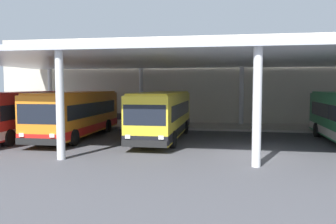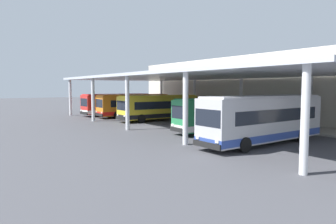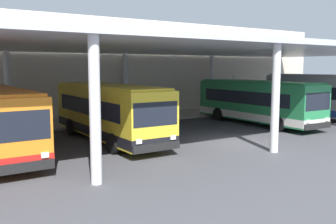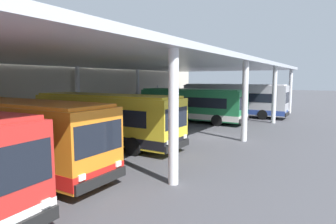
{
  "view_description": "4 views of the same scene",
  "coord_description": "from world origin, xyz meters",
  "px_view_note": "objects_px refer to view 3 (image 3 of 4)",
  "views": [
    {
      "loc": [
        -1.34,
        -17.88,
        3.56
      ],
      "look_at": [
        -4.89,
        2.96,
        1.97
      ],
      "focal_mm": 36.61,
      "sensor_mm": 36.0,
      "label": 1
    },
    {
      "loc": [
        26.67,
        -15.94,
        4.2
      ],
      "look_at": [
        -0.33,
        2.51,
        1.51
      ],
      "focal_mm": 32.61,
      "sensor_mm": 36.0,
      "label": 2
    },
    {
      "loc": [
        -14.23,
        -14.81,
        4.14
      ],
      "look_at": [
        -2.64,
        2.97,
        1.61
      ],
      "focal_mm": 40.2,
      "sensor_mm": 36.0,
      "label": 3
    },
    {
      "loc": [
        -18.61,
        -8.02,
        4.1
      ],
      "look_at": [
        0.94,
        4.02,
        1.46
      ],
      "focal_mm": 30.55,
      "sensor_mm": 36.0,
      "label": 4
    }
  ],
  "objects_px": {
    "banner_sign": "(234,91)",
    "trash_bin": "(48,117)",
    "bus_far_bay": "(257,101)",
    "bus_middle_bay": "(108,111)",
    "bus_departing": "(333,97)"
  },
  "relations": [
    {
      "from": "banner_sign",
      "to": "trash_bin",
      "type": "bearing_deg",
      "value": 177.9
    },
    {
      "from": "bus_far_bay",
      "to": "banner_sign",
      "type": "bearing_deg",
      "value": 59.96
    },
    {
      "from": "bus_middle_bay",
      "to": "trash_bin",
      "type": "distance_m",
      "value": 7.11
    },
    {
      "from": "bus_far_bay",
      "to": "banner_sign",
      "type": "relative_size",
      "value": 3.31
    },
    {
      "from": "bus_middle_bay",
      "to": "banner_sign",
      "type": "relative_size",
      "value": 3.29
    },
    {
      "from": "bus_middle_bay",
      "to": "trash_bin",
      "type": "height_order",
      "value": "bus_middle_bay"
    },
    {
      "from": "trash_bin",
      "to": "bus_far_bay",
      "type": "bearing_deg",
      "value": -27.96
    },
    {
      "from": "bus_middle_bay",
      "to": "trash_bin",
      "type": "relative_size",
      "value": 10.75
    },
    {
      "from": "bus_far_bay",
      "to": "bus_middle_bay",
      "type": "bearing_deg",
      "value": 179.34
    },
    {
      "from": "bus_middle_bay",
      "to": "bus_far_bay",
      "type": "distance_m",
      "value": 11.66
    },
    {
      "from": "bus_far_bay",
      "to": "bus_departing",
      "type": "xyz_separation_m",
      "value": [
        6.13,
        -2.12,
        0.19
      ]
    },
    {
      "from": "bus_middle_bay",
      "to": "banner_sign",
      "type": "bearing_deg",
      "value": 22.16
    },
    {
      "from": "trash_bin",
      "to": "banner_sign",
      "type": "relative_size",
      "value": 0.31
    },
    {
      "from": "banner_sign",
      "to": "bus_far_bay",
      "type": "bearing_deg",
      "value": -120.04
    },
    {
      "from": "bus_middle_bay",
      "to": "bus_far_bay",
      "type": "xyz_separation_m",
      "value": [
        11.66,
        -0.13,
        0.0
      ]
    }
  ]
}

